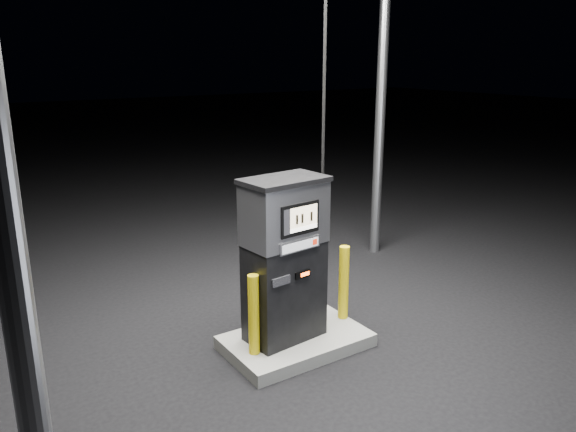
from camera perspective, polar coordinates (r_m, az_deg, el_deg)
ground at (r=6.65m, az=0.80°, el=-13.16°), size 80.00×80.00×0.00m
pump_island at (r=6.61m, az=0.80°, el=-12.59°), size 1.60×1.00×0.15m
fuel_dispenser at (r=6.17m, az=-0.33°, el=-4.29°), size 1.04×0.63×3.83m
bollard_left at (r=6.03m, az=-3.51°, el=-9.98°), size 0.15×0.15×0.90m
bollard_right at (r=6.83m, az=5.67°, el=-6.74°), size 0.14×0.14×0.91m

